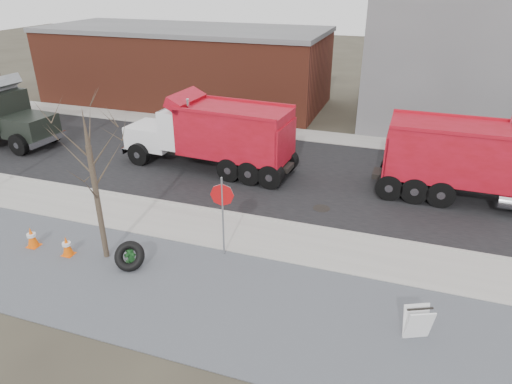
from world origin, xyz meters
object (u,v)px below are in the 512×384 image
at_px(sandwich_board, 418,323).
at_px(dump_truck_red_b, 214,133).
at_px(fire_hydrant, 131,254).
at_px(truck_tire, 130,256).
at_px(dump_truck_red_a, 482,160).
at_px(stop_sign, 222,203).

relative_size(sandwich_board, dump_truck_red_b, 0.11).
relative_size(fire_hydrant, dump_truck_red_b, 0.09).
bearing_deg(sandwich_board, fire_hydrant, 151.59).
xyz_separation_m(truck_tire, dump_truck_red_b, (-0.72, 8.56, 1.39)).
height_order(sandwich_board, dump_truck_red_a, dump_truck_red_a).
bearing_deg(dump_truck_red_a, fire_hydrant, -141.93).
bearing_deg(dump_truck_red_b, truck_tire, 99.15).
bearing_deg(stop_sign, dump_truck_red_a, 52.35).
bearing_deg(truck_tire, stop_sign, 33.56).
bearing_deg(sandwich_board, dump_truck_red_b, 112.42).
distance_m(truck_tire, stop_sign, 3.45).
bearing_deg(fire_hydrant, truck_tire, -41.89).
distance_m(fire_hydrant, sandwich_board, 9.03).
height_order(stop_sign, dump_truck_red_a, dump_truck_red_a).
height_order(dump_truck_red_a, dump_truck_red_b, dump_truck_red_a).
height_order(stop_sign, dump_truck_red_b, dump_truck_red_b).
distance_m(sandwich_board, dump_truck_red_b, 13.15).
xyz_separation_m(fire_hydrant, dump_truck_red_b, (-0.60, 8.32, 1.48)).
bearing_deg(dump_truck_red_a, stop_sign, -139.31).
xyz_separation_m(stop_sign, sandwich_board, (6.29, -2.04, -1.45)).
relative_size(sandwich_board, dump_truck_red_a, 0.11).
height_order(fire_hydrant, dump_truck_red_a, dump_truck_red_a).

